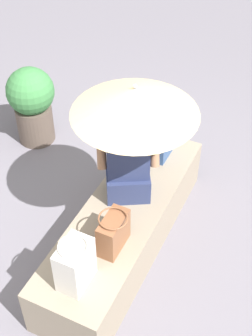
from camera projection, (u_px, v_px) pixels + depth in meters
The scene contains 8 objects.
ground_plane at pixel (124, 245), 4.07m from camera, with size 14.00×14.00×0.00m, color slate.
stone_bench at pixel (124, 227), 3.91m from camera, with size 2.04×0.60×0.46m, color gray.
person_seated at pixel (128, 157), 3.62m from camera, with size 0.41×0.51×0.90m.
parasol at pixel (135, 101), 3.22m from camera, with size 0.90×0.90×1.06m.
handbag_black at pixel (161, 142), 4.14m from camera, with size 0.26×0.19×0.29m.
tote_bag_canvas at pixel (113, 232), 3.38m from camera, with size 0.28×0.21×0.31m.
shoulder_bag_spare at pixel (75, 264), 3.14m from camera, with size 0.27×0.20×0.38m.
planter_far at pixel (32, 102), 4.82m from camera, with size 0.48×0.48×0.84m.
Camera 1 is at (2.30, 1.11, 3.24)m, focal length 51.10 mm.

